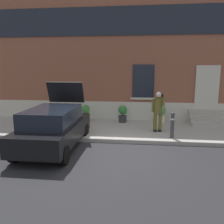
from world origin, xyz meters
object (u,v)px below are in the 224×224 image
at_px(hatchback_car_black, 54,127).
at_px(planter_cream, 161,114).
at_px(bollard_near_person, 172,124).
at_px(planter_terracotta, 50,111).
at_px(planter_olive, 86,112).
at_px(planter_charcoal, 123,114).
at_px(person_on_phone, 158,109).

bearing_deg(hatchback_car_black, planter_cream, 44.57).
height_order(bollard_near_person, planter_terracotta, bollard_near_person).
bearing_deg(hatchback_car_black, planter_olive, 86.24).
bearing_deg(planter_terracotta, planter_olive, -1.73).
bearing_deg(hatchback_car_black, planter_charcoal, 60.31).
bearing_deg(planter_olive, hatchback_car_black, -93.76).
xyz_separation_m(planter_charcoal, planter_cream, (1.93, 0.22, 0.00)).
xyz_separation_m(hatchback_car_black, person_on_phone, (3.82, 2.20, 0.35)).
relative_size(bollard_near_person, planter_terracotta, 1.22).
height_order(planter_olive, planter_cream, same).
relative_size(person_on_phone, planter_olive, 2.04).
xyz_separation_m(hatchback_car_black, planter_cream, (4.12, 4.06, -0.19)).
height_order(hatchback_car_black, bollard_near_person, hatchback_car_black).
bearing_deg(planter_olive, planter_terracotta, 178.27).
xyz_separation_m(bollard_near_person, planter_terracotta, (-6.00, 2.65, -0.11)).
distance_m(bollard_near_person, planter_charcoal, 3.30).
distance_m(hatchback_car_black, planter_olive, 3.93).
relative_size(person_on_phone, planter_terracotta, 2.04).
bearing_deg(person_on_phone, planter_olive, 168.96).
xyz_separation_m(hatchback_car_black, planter_charcoal, (2.19, 3.84, -0.19)).
relative_size(bollard_near_person, planter_cream, 1.22).
distance_m(bollard_near_person, planter_cream, 2.75).
xyz_separation_m(planter_terracotta, planter_olive, (1.93, -0.06, 0.00)).
height_order(hatchback_car_black, planter_olive, hatchback_car_black).
bearing_deg(bollard_near_person, person_on_phone, 119.79).
xyz_separation_m(person_on_phone, planter_terracotta, (-5.49, 1.77, -0.55)).
bearing_deg(planter_terracotta, bollard_near_person, -23.84).
bearing_deg(planter_charcoal, bollard_near_person, -49.70).
distance_m(planter_terracotta, planter_cream, 5.79).
relative_size(planter_terracotta, planter_charcoal, 1.00).
bearing_deg(planter_charcoal, planter_terracotta, 178.03).
bearing_deg(planter_terracotta, planter_cream, 0.86).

